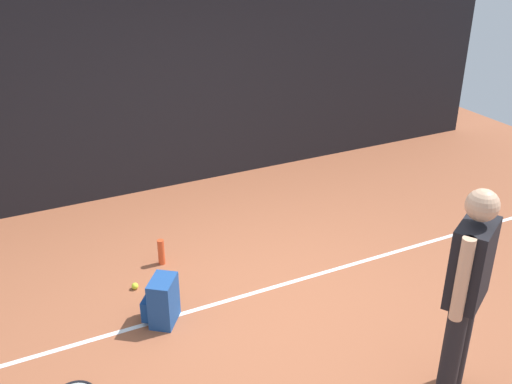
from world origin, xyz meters
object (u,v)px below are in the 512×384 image
(backpack, at_px, (162,301))
(tennis_player, at_px, (467,286))
(tennis_ball_near_player, at_px, (135,286))
(water_bottle, at_px, (161,252))

(backpack, bearing_deg, tennis_player, 80.04)
(tennis_ball_near_player, distance_m, water_bottle, 0.51)
(tennis_player, height_order, water_bottle, tennis_player)
(tennis_ball_near_player, bearing_deg, backpack, -81.11)
(backpack, relative_size, water_bottle, 1.58)
(backpack, xyz_separation_m, water_bottle, (0.28, 0.91, -0.07))
(tennis_player, distance_m, water_bottle, 3.14)
(tennis_player, bearing_deg, tennis_ball_near_player, 96.39)
(tennis_player, height_order, tennis_ball_near_player, tennis_player)
(backpack, height_order, tennis_ball_near_player, backpack)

